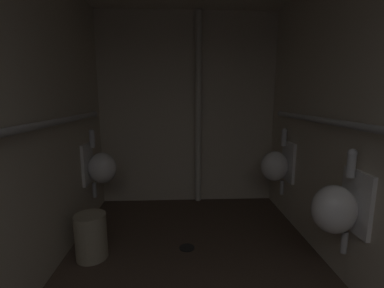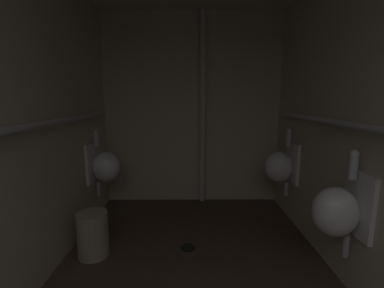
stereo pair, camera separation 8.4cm
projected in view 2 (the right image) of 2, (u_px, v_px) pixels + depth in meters
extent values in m
cube|color=beige|center=(14.00, 124.00, 1.69)|extent=(0.06, 3.57, 2.41)
cube|color=beige|center=(372.00, 124.00, 1.71)|extent=(0.06, 3.57, 2.41)
cube|color=beige|center=(192.00, 110.00, 3.43)|extent=(2.36, 0.06, 2.41)
ellipsoid|color=white|center=(106.00, 167.00, 2.92)|extent=(0.30, 0.26, 0.34)
cube|color=white|center=(92.00, 163.00, 2.91)|extent=(0.03, 0.30, 0.44)
cylinder|color=silver|center=(96.00, 139.00, 2.87)|extent=(0.06, 0.06, 0.16)
sphere|color=silver|center=(96.00, 131.00, 2.85)|extent=(0.06, 0.06, 0.06)
cylinder|color=#B2B2B2|center=(99.00, 189.00, 2.97)|extent=(0.04, 0.04, 0.16)
ellipsoid|color=white|center=(335.00, 212.00, 1.79)|extent=(0.30, 0.26, 0.34)
cube|color=white|center=(359.00, 205.00, 1.78)|extent=(0.03, 0.30, 0.44)
cylinder|color=silver|center=(353.00, 167.00, 1.73)|extent=(0.06, 0.06, 0.16)
sphere|color=silver|center=(354.00, 154.00, 1.72)|extent=(0.06, 0.06, 0.06)
cylinder|color=#B2B2B2|center=(346.00, 246.00, 1.83)|extent=(0.04, 0.04, 0.16)
ellipsoid|color=white|center=(279.00, 167.00, 2.92)|extent=(0.30, 0.26, 0.34)
cube|color=white|center=(293.00, 163.00, 2.91)|extent=(0.03, 0.30, 0.44)
cylinder|color=silver|center=(288.00, 139.00, 2.87)|extent=(0.06, 0.06, 0.16)
sphere|color=silver|center=(289.00, 131.00, 2.85)|extent=(0.06, 0.06, 0.06)
cylinder|color=#B2B2B2|center=(286.00, 189.00, 2.97)|extent=(0.04, 0.04, 0.16)
cylinder|color=#B2B2B2|center=(27.00, 127.00, 1.68)|extent=(0.05, 2.71, 0.05)
sphere|color=#B2B2B2|center=(99.00, 114.00, 3.02)|extent=(0.06, 0.06, 0.06)
cylinder|color=#B2B2B2|center=(363.00, 128.00, 1.67)|extent=(0.05, 2.75, 0.05)
sphere|color=#B2B2B2|center=(285.00, 114.00, 3.02)|extent=(0.06, 0.06, 0.06)
cylinder|color=beige|center=(203.00, 111.00, 3.32)|extent=(0.07, 0.07, 2.36)
cylinder|color=black|center=(188.00, 247.00, 2.45)|extent=(0.14, 0.14, 0.01)
cylinder|color=#9E937A|center=(93.00, 234.00, 2.31)|extent=(0.27, 0.27, 0.39)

